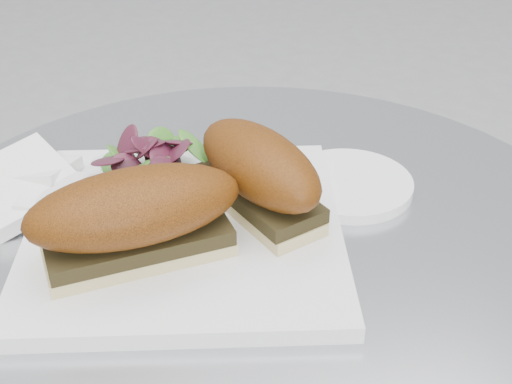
% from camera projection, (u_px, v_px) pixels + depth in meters
% --- Properties ---
extents(plate, '(0.35, 0.35, 0.02)m').
position_uv_depth(plate, '(185.00, 231.00, 0.66)').
color(plate, white).
rests_on(plate, table).
extents(sandwich_left, '(0.19, 0.10, 0.08)m').
position_uv_depth(sandwich_left, '(135.00, 215.00, 0.60)').
color(sandwich_left, '#D3C383').
rests_on(sandwich_left, plate).
extents(sandwich_right, '(0.12, 0.18, 0.08)m').
position_uv_depth(sandwich_right, '(259.00, 172.00, 0.66)').
color(sandwich_right, '#D3C383').
rests_on(sandwich_right, plate).
extents(salad, '(0.10, 0.10, 0.05)m').
position_uv_depth(salad, '(146.00, 159.00, 0.71)').
color(salad, '#4B842B').
rests_on(salad, plate).
extents(napkin, '(0.14, 0.14, 0.02)m').
position_uv_depth(napkin, '(44.00, 201.00, 0.70)').
color(napkin, white).
rests_on(napkin, table).
extents(saucer, '(0.13, 0.13, 0.01)m').
position_uv_depth(saucer, '(349.00, 184.00, 0.74)').
color(saucer, white).
rests_on(saucer, table).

